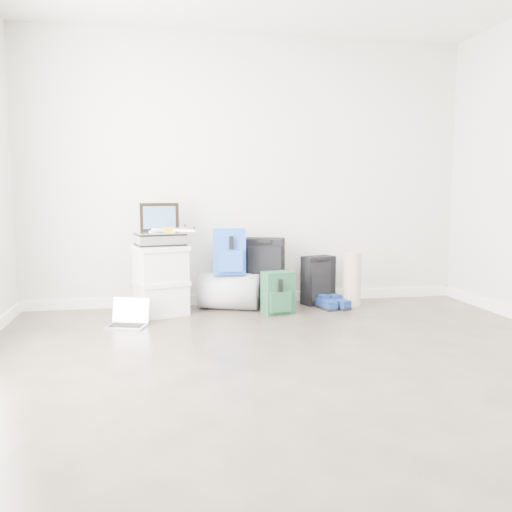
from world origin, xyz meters
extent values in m
plane|color=#342E26|center=(0.00, 0.00, 0.00)|extent=(5.00, 5.00, 0.00)
cube|color=silver|center=(0.00, 2.50, 1.35)|extent=(4.50, 0.02, 2.70)
cube|color=white|center=(0.00, 2.49, 0.05)|extent=(4.50, 0.02, 0.10)
cube|color=silver|center=(-0.90, 2.10, 0.14)|extent=(0.52, 0.47, 0.28)
cube|color=silver|center=(-0.90, 2.10, 0.30)|extent=(0.55, 0.50, 0.04)
cube|color=silver|center=(-0.90, 2.10, 0.47)|extent=(0.52, 0.47, 0.28)
cube|color=silver|center=(-0.90, 2.10, 0.63)|extent=(0.55, 0.50, 0.04)
cube|color=#B2B2B7|center=(-0.90, 2.10, 0.71)|extent=(0.48, 0.39, 0.12)
cube|color=black|center=(-0.90, 2.20, 0.91)|extent=(0.36, 0.05, 0.27)
cube|color=#214B86|center=(-0.90, 2.19, 0.91)|extent=(0.30, 0.03, 0.21)
cube|color=gold|center=(-0.82, 2.08, 0.80)|extent=(0.12, 0.12, 0.05)
cube|color=white|center=(-0.74, 2.20, 0.80)|extent=(0.18, 0.24, 0.02)
cube|color=white|center=(-0.94, 2.16, 0.80)|extent=(0.24, 0.18, 0.02)
cube|color=white|center=(-0.90, 1.96, 0.80)|extent=(0.18, 0.24, 0.02)
cube|color=white|center=(-0.70, 2.00, 0.80)|extent=(0.24, 0.18, 0.02)
cylinder|color=#9C9EA4|center=(-0.24, 2.23, 0.18)|extent=(0.66, 0.54, 0.35)
cube|color=#1B36B1|center=(-0.24, 2.21, 0.57)|extent=(0.34, 0.23, 0.44)
cube|color=#1B36B1|center=(-0.24, 2.10, 0.50)|extent=(0.24, 0.10, 0.21)
cube|color=black|center=(0.10, 2.33, 0.34)|extent=(0.50, 0.38, 0.69)
cube|color=black|center=(0.10, 2.18, 0.34)|extent=(0.32, 0.14, 0.55)
cube|color=black|center=(0.10, 2.19, 0.66)|extent=(0.13, 0.07, 0.03)
cube|color=#163C26|center=(0.19, 1.95, 0.20)|extent=(0.32, 0.23, 0.40)
cube|color=#163C26|center=(0.19, 1.86, 0.13)|extent=(0.22, 0.10, 0.19)
cube|color=black|center=(0.69, 2.30, 0.25)|extent=(0.35, 0.27, 0.49)
cube|color=black|center=(0.69, 2.20, 0.25)|extent=(0.23, 0.10, 0.40)
cube|color=black|center=(0.69, 2.20, 0.48)|extent=(0.11, 0.05, 0.02)
cube|color=black|center=(0.70, 2.06, 0.01)|extent=(0.17, 0.30, 0.03)
cube|color=navy|center=(0.70, 2.06, 0.06)|extent=(0.16, 0.28, 0.07)
cube|color=black|center=(0.82, 2.06, 0.01)|extent=(0.21, 0.30, 0.03)
cube|color=navy|center=(0.82, 2.06, 0.06)|extent=(0.20, 0.29, 0.07)
cylinder|color=tan|center=(0.99, 2.13, 0.27)|extent=(0.18, 0.18, 0.54)
cube|color=silver|center=(-1.20, 1.68, 0.01)|extent=(0.38, 0.32, 0.02)
cube|color=black|center=(-1.20, 1.68, 0.02)|extent=(0.31, 0.23, 0.00)
cube|color=black|center=(-1.16, 1.78, 0.12)|extent=(0.31, 0.11, 0.22)
camera|label=1|loc=(-0.93, -2.97, 1.16)|focal=38.00mm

